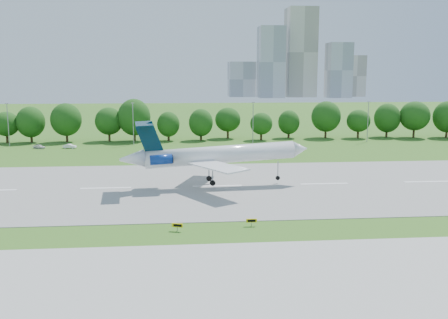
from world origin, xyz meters
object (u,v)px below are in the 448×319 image
at_px(taxi_sign_left, 177,225).
at_px(service_vehicle_a, 70,146).
at_px(service_vehicle_b, 39,147).
at_px(airliner, 211,155).

relative_size(taxi_sign_left, service_vehicle_a, 0.41).
distance_m(taxi_sign_left, service_vehicle_b, 86.32).
bearing_deg(service_vehicle_b, airliner, -118.72).
height_order(taxi_sign_left, service_vehicle_a, service_vehicle_a).
xyz_separation_m(taxi_sign_left, service_vehicle_b, (-38.16, 77.42, -0.21)).
xyz_separation_m(airliner, service_vehicle_b, (-44.26, 51.65, -5.36)).
height_order(airliner, taxi_sign_left, airliner).
bearing_deg(airliner, service_vehicle_b, 124.76).
distance_m(taxi_sign_left, service_vehicle_a, 82.88).
distance_m(airliner, taxi_sign_left, 26.98).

